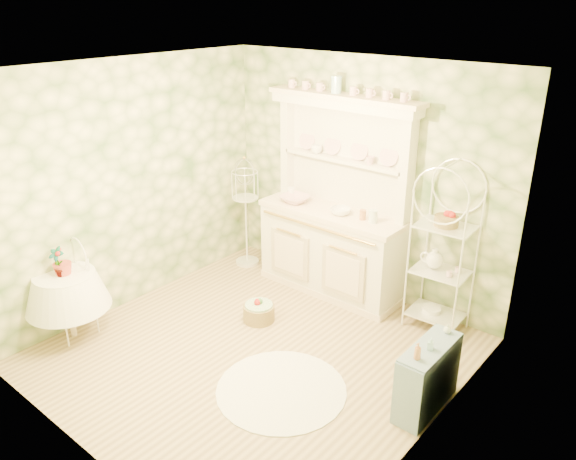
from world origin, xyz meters
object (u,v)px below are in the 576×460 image
Objects in this scene: round_table at (69,307)px; cafe_chair at (69,298)px; side_shelf at (427,376)px; bakers_rack at (443,246)px; floor_basket at (259,310)px; kitchen_dresser at (333,199)px; birdcage_stand at (246,215)px.

round_table is 0.82× the size of cafe_chair.
side_shelf is 3.58m from cafe_chair.
bakers_rack reaches higher than floor_basket.
cafe_chair reaches higher than floor_basket.
bakers_rack is at bearing 36.25° from floor_basket.
cafe_chair is 1.95m from floor_basket.
kitchen_dresser is 3.07× the size of side_shelf.
round_table is (-3.30, -1.34, 0.02)m from side_shelf.
kitchen_dresser is 5.91× the size of floor_basket.
bakers_rack is at bearing 42.56° from round_table.
kitchen_dresser is 1.36m from bakers_rack.
cafe_chair is (-1.48, -2.48, -0.73)m from kitchen_dresser.
birdcage_stand is (0.23, 2.36, 0.26)m from cafe_chair.
floor_basket is at bearing -147.00° from bakers_rack.
bakers_rack is at bearing 2.08° from kitchen_dresser.
kitchen_dresser is 3.01m from round_table.
side_shelf is at bearing -3.17° from floor_basket.
kitchen_dresser is 2.98m from cafe_chair.
cafe_chair is (-3.33, -1.31, 0.10)m from side_shelf.
floor_basket is (1.27, 1.45, -0.22)m from round_table.
round_table is (-2.79, -2.56, -0.60)m from bakers_rack.
birdcage_stand reaches higher than floor_basket.
side_shelf is (1.85, -1.18, -0.83)m from kitchen_dresser.
floor_basket is (-0.17, -1.06, -1.02)m from kitchen_dresser.
bakers_rack is 1.38× the size of birdcage_stand.
bakers_rack reaches higher than round_table.
birdcage_stand is at bearing -179.39° from bakers_rack.
side_shelf is 3.56m from round_table.
round_table is 1.77× the size of floor_basket.
bakers_rack is 3.83m from round_table.
birdcage_stand is at bearing 85.14° from round_table.
round_table is 2.42m from birdcage_stand.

